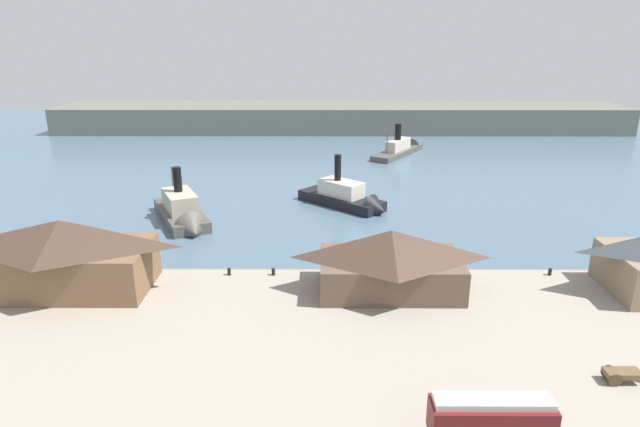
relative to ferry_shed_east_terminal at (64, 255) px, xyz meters
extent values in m
plane|color=slate|center=(36.02, 9.52, -5.56)|extent=(320.00, 320.00, 0.00)
cube|color=#9E9384|center=(36.02, -12.48, -4.96)|extent=(110.00, 36.00, 1.20)
cube|color=gray|center=(36.02, 5.92, -5.06)|extent=(110.00, 0.80, 1.00)
cube|color=brown|center=(0.00, 0.00, -1.69)|extent=(19.46, 9.71, 5.35)
pyramid|color=#473328|center=(0.00, 0.00, 2.61)|extent=(19.85, 10.20, 3.23)
cube|color=brown|center=(38.07, -0.06, -2.31)|extent=(16.32, 9.36, 4.10)
pyramid|color=#473328|center=(38.07, -0.06, 1.42)|extent=(16.65, 9.83, 3.36)
cube|color=maroon|center=(42.42, -25.70, -2.14)|extent=(8.89, 2.56, 2.65)
cube|color=beige|center=(42.42, -25.70, -0.56)|extent=(8.53, 1.79, 0.50)
cylinder|color=black|center=(39.31, -24.42, -3.91)|extent=(0.90, 0.18, 0.90)
cube|color=brown|center=(56.20, -17.97, -3.51)|extent=(3.03, 1.40, 0.50)
cylinder|color=#4C3828|center=(55.29, -17.27, -3.76)|extent=(1.20, 0.10, 1.20)
cylinder|color=#4C3828|center=(55.29, -18.68, -3.76)|extent=(1.20, 0.10, 1.20)
cylinder|color=black|center=(18.44, 3.93, -3.91)|extent=(0.44, 0.44, 0.90)
cylinder|color=black|center=(58.68, 4.11, -3.91)|extent=(0.44, 0.44, 0.90)
cylinder|color=black|center=(23.99, 3.95, -3.91)|extent=(0.44, 0.44, 0.90)
cube|color=black|center=(33.53, 37.18, -4.65)|extent=(16.13, 15.41, 1.82)
cone|color=black|center=(39.73, 31.51, -4.65)|extent=(5.58, 5.70, 4.96)
cube|color=silver|center=(33.53, 37.18, -2.37)|extent=(8.67, 8.41, 2.75)
cylinder|color=black|center=(32.89, 37.76, 1.38)|extent=(1.24, 1.24, 4.74)
cube|color=#514C47|center=(6.32, 28.38, -4.63)|extent=(12.93, 18.07, 1.86)
cone|color=#514C47|center=(10.09, 20.66, -4.63)|extent=(6.21, 5.15, 5.41)
cube|color=#B2A893|center=(6.32, 28.38, -2.16)|extent=(7.70, 9.57, 3.08)
cylinder|color=black|center=(6.03, 28.99, 1.45)|extent=(1.40, 1.40, 4.15)
cylinder|color=brown|center=(4.07, 33.01, -0.54)|extent=(0.24, 0.24, 6.33)
cube|color=#514C47|center=(49.56, 80.49, -4.87)|extent=(15.64, 20.57, 1.38)
cone|color=#514C47|center=(55.31, 89.45, -4.87)|extent=(5.80, 5.62, 4.43)
cube|color=beige|center=(49.56, 80.49, -2.83)|extent=(7.52, 9.51, 2.70)
cylinder|color=black|center=(49.42, 80.27, 0.58)|extent=(1.61, 1.61, 4.12)
cylinder|color=brown|center=(46.10, 75.11, -1.24)|extent=(0.24, 0.24, 5.89)
cube|color=#60665B|center=(36.02, 119.52, -1.56)|extent=(180.00, 24.00, 8.00)
camera|label=1|loc=(30.16, -58.67, 24.51)|focal=30.67mm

